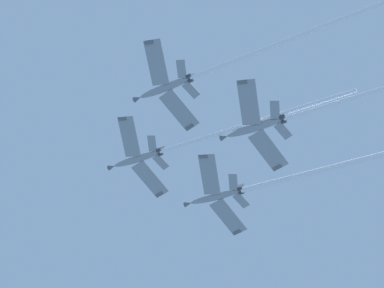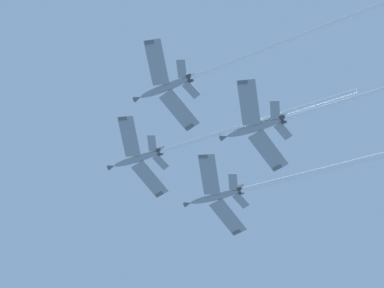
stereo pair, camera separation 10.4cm
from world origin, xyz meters
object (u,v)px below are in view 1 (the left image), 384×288
(jet_right_wing, at_px, (265,184))
(jet_slot, at_px, (296,115))
(jet_lead, at_px, (175,147))
(jet_left_wing, at_px, (208,71))

(jet_right_wing, distance_m, jet_slot, 16.27)
(jet_lead, height_order, jet_right_wing, jet_lead)
(jet_right_wing, bearing_deg, jet_left_wing, 55.65)
(jet_left_wing, height_order, jet_slot, jet_left_wing)
(jet_lead, distance_m, jet_left_wing, 18.49)
(jet_slot, bearing_deg, jet_lead, -28.36)
(jet_right_wing, bearing_deg, jet_slot, 100.73)
(jet_lead, bearing_deg, jet_slot, 151.64)
(jet_lead, relative_size, jet_left_wing, 0.99)
(jet_right_wing, height_order, jet_slot, jet_right_wing)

